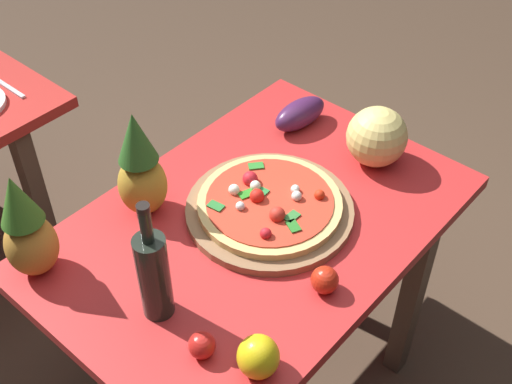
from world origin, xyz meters
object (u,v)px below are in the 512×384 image
object	(u,v)px
tomato_beside_pepper	(325,280)
knife_utensil	(9,88)
melon	(377,137)
pineapple_right	(27,230)
bell_pepper	(258,357)
wine_bottle	(154,274)
pizza	(269,203)
pineapple_left	(140,169)
tomato_near_board	(202,345)
eggplant	(300,114)
pizza_board	(270,210)
display_table	(255,246)

from	to	relation	value
tomato_beside_pepper	knife_utensil	world-z (taller)	tomato_beside_pepper
melon	pineapple_right	bearing A→B (deg)	156.35
bell_pepper	tomato_beside_pepper	world-z (taller)	bell_pepper
wine_bottle	melon	xyz separation A→B (m)	(0.81, -0.08, -0.04)
pineapple_right	bell_pepper	distance (m)	0.64
pizza	bell_pepper	size ratio (longest dim) A/B	3.80
wine_bottle	knife_utensil	distance (m)	1.15
pineapple_left	knife_utensil	distance (m)	0.83
tomato_near_board	knife_utensil	size ratio (longest dim) A/B	0.35
pineapple_right	eggplant	world-z (taller)	pineapple_right
pineapple_left	eggplant	distance (m)	0.60
pizza_board	tomato_beside_pepper	xyz separation A→B (m)	(-0.12, -0.28, 0.02)
tomato_near_board	display_table	bearing A→B (deg)	25.30
wine_bottle	eggplant	size ratio (longest dim) A/B	1.75
knife_utensil	pineapple_left	bearing A→B (deg)	-96.47
display_table	melon	bearing A→B (deg)	-12.85
display_table	eggplant	size ratio (longest dim) A/B	5.95
eggplant	knife_utensil	bearing A→B (deg)	119.21
pizza_board	eggplant	distance (m)	0.42
eggplant	pizza	bearing A→B (deg)	-153.20
tomato_near_board	knife_utensil	bearing A→B (deg)	75.63
pizza	pineapple_right	xyz separation A→B (m)	(-0.54, 0.31, 0.10)
knife_utensil	pizza_board	bearing A→B (deg)	-83.65
pizza	pineapple_right	world-z (taller)	pineapple_right
pizza_board	bell_pepper	world-z (taller)	bell_pepper
display_table	pizza	distance (m)	0.15
bell_pepper	eggplant	distance (m)	0.92
display_table	tomato_beside_pepper	world-z (taller)	tomato_beside_pepper
eggplant	display_table	bearing A→B (deg)	-156.82
pizza_board	melon	xyz separation A→B (m)	(0.38, -0.09, 0.08)
pineapple_left	pizza_board	bearing A→B (deg)	-51.92
wine_bottle	melon	bearing A→B (deg)	-5.30
pineapple_right	knife_utensil	size ratio (longest dim) A/B	1.72
pizza_board	knife_utensil	world-z (taller)	pizza_board
pizza_board	melon	distance (m)	0.40
knife_utensil	tomato_near_board	bearing A→B (deg)	-104.57
pineapple_left	bell_pepper	distance (m)	0.61
pizza_board	tomato_near_board	distance (m)	0.48
display_table	pineapple_right	size ratio (longest dim) A/B	3.84
bell_pepper	knife_utensil	bearing A→B (deg)	78.93
wine_bottle	bell_pepper	size ratio (longest dim) A/B	3.31
eggplant	tomato_near_board	distance (m)	0.90
melon	wine_bottle	bearing A→B (deg)	174.70
pineapple_right	eggplant	distance (m)	0.93
display_table	pineapple_right	world-z (taller)	pineapple_right
tomato_beside_pepper	eggplant	bearing A→B (deg)	43.48
display_table	wine_bottle	bearing A→B (deg)	-176.50
pizza	wine_bottle	distance (m)	0.44
knife_utensil	tomato_beside_pepper	bearing A→B (deg)	-89.89
wine_bottle	tomato_beside_pepper	distance (m)	0.42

